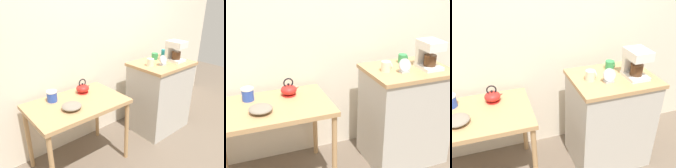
# 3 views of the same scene
# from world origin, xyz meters

# --- Properties ---
(ground_plane) EXTENTS (8.00, 8.00, 0.00)m
(ground_plane) POSITION_xyz_m (0.00, 0.00, 0.00)
(ground_plane) COLOR #6B5B4C
(back_wall) EXTENTS (4.40, 0.10, 2.80)m
(back_wall) POSITION_xyz_m (0.10, 0.48, 1.40)
(back_wall) COLOR beige
(back_wall) RESTS_ON ground_plane
(wooden_table) EXTENTS (0.96, 0.63, 0.75)m
(wooden_table) POSITION_xyz_m (-0.66, 0.05, 0.66)
(wooden_table) COLOR tan
(wooden_table) RESTS_ON ground_plane
(kitchen_counter) EXTENTS (0.76, 0.58, 0.94)m
(kitchen_counter) POSITION_xyz_m (0.57, -0.02, 0.47)
(kitchen_counter) COLOR #BCB7AD
(kitchen_counter) RESTS_ON ground_plane
(bowl_stoneware) EXTENTS (0.19, 0.19, 0.06)m
(bowl_stoneware) POSITION_xyz_m (-0.77, -0.04, 0.78)
(bowl_stoneware) COLOR gray
(bowl_stoneware) RESTS_ON wooden_table
(teakettle) EXTENTS (0.17, 0.14, 0.16)m
(teakettle) POSITION_xyz_m (-0.49, 0.20, 0.80)
(teakettle) COLOR red
(teakettle) RESTS_ON wooden_table
(coffee_maker) EXTENTS (0.18, 0.22, 0.26)m
(coffee_maker) POSITION_xyz_m (0.74, -0.07, 1.08)
(coffee_maker) COLOR white
(coffee_maker) RESTS_ON kitchen_counter
(mug_small_cream) EXTENTS (0.09, 0.09, 0.09)m
(mug_small_cream) POSITION_xyz_m (0.34, -0.02, 0.98)
(mug_small_cream) COLOR beige
(mug_small_cream) RESTS_ON kitchen_counter
(mug_dark_teal) EXTENTS (0.09, 0.08, 0.09)m
(mug_dark_teal) POSITION_xyz_m (0.84, 0.16, 0.98)
(mug_dark_teal) COLOR teal
(mug_dark_teal) RESTS_ON kitchen_counter
(mug_tall_green) EXTENTS (0.09, 0.08, 0.08)m
(mug_tall_green) POSITION_xyz_m (0.61, 0.13, 0.98)
(mug_tall_green) COLOR #338C4C
(mug_tall_green) RESTS_ON kitchen_counter
(table_clock) EXTENTS (0.11, 0.06, 0.12)m
(table_clock) POSITION_xyz_m (0.48, -0.10, 0.99)
(table_clock) COLOR #B2B5BA
(table_clock) RESTS_ON kitchen_counter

